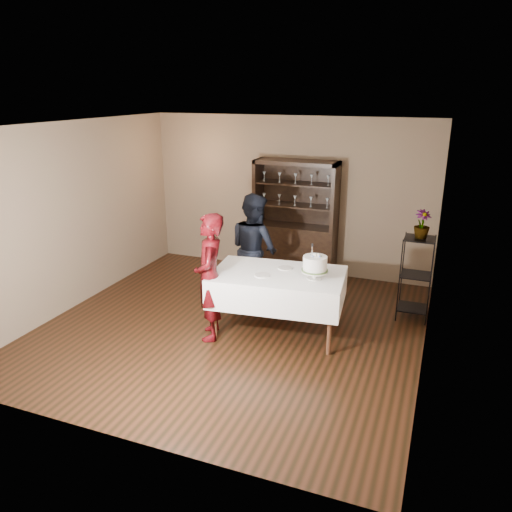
{
  "coord_description": "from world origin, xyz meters",
  "views": [
    {
      "loc": [
        2.54,
        -5.68,
        3.13
      ],
      "look_at": [
        0.31,
        0.1,
        1.04
      ],
      "focal_mm": 35.0,
      "sensor_mm": 36.0,
      "label": 1
    }
  ],
  "objects_px": {
    "woman": "(210,277)",
    "man": "(254,248)",
    "potted_plant": "(422,224)",
    "china_hutch": "(295,238)",
    "cake_table": "(278,287)",
    "cake": "(315,265)",
    "plant_etagere": "(416,275)"
  },
  "relations": [
    {
      "from": "potted_plant",
      "to": "cake_table",
      "type": "bearing_deg",
      "value": -145.56
    },
    {
      "from": "woman",
      "to": "cake",
      "type": "distance_m",
      "value": 1.34
    },
    {
      "from": "china_hutch",
      "to": "cake_table",
      "type": "distance_m",
      "value": 2.23
    },
    {
      "from": "cake_table",
      "to": "man",
      "type": "xyz_separation_m",
      "value": [
        -0.68,
        0.89,
        0.19
      ]
    },
    {
      "from": "cake",
      "to": "potted_plant",
      "type": "relative_size",
      "value": 1.2
    },
    {
      "from": "potted_plant",
      "to": "woman",
      "type": "bearing_deg",
      "value": -147.55
    },
    {
      "from": "cake",
      "to": "potted_plant",
      "type": "height_order",
      "value": "potted_plant"
    },
    {
      "from": "china_hutch",
      "to": "cake_table",
      "type": "relative_size",
      "value": 1.11
    },
    {
      "from": "woman",
      "to": "cake",
      "type": "relative_size",
      "value": 3.6
    },
    {
      "from": "china_hutch",
      "to": "woman",
      "type": "bearing_deg",
      "value": -97.65
    },
    {
      "from": "woman",
      "to": "man",
      "type": "height_order",
      "value": "man"
    },
    {
      "from": "china_hutch",
      "to": "woman",
      "type": "height_order",
      "value": "china_hutch"
    },
    {
      "from": "china_hutch",
      "to": "cake_table",
      "type": "bearing_deg",
      "value": -78.86
    },
    {
      "from": "plant_etagere",
      "to": "cake_table",
      "type": "relative_size",
      "value": 0.67
    },
    {
      "from": "cake_table",
      "to": "cake",
      "type": "relative_size",
      "value": 3.88
    },
    {
      "from": "cake",
      "to": "china_hutch",
      "type": "bearing_deg",
      "value": 112.59
    },
    {
      "from": "china_hutch",
      "to": "cake_table",
      "type": "height_order",
      "value": "china_hutch"
    },
    {
      "from": "cake_table",
      "to": "plant_etagere",
      "type": "bearing_deg",
      "value": 34.5
    },
    {
      "from": "woman",
      "to": "potted_plant",
      "type": "distance_m",
      "value": 2.94
    },
    {
      "from": "man",
      "to": "cake",
      "type": "xyz_separation_m",
      "value": [
        1.17,
        -0.92,
        0.2
      ]
    },
    {
      "from": "china_hutch",
      "to": "plant_etagere",
      "type": "distance_m",
      "value": 2.33
    },
    {
      "from": "plant_etagere",
      "to": "cake",
      "type": "distance_m",
      "value": 1.69
    },
    {
      "from": "cake",
      "to": "potted_plant",
      "type": "distance_m",
      "value": 1.68
    },
    {
      "from": "potted_plant",
      "to": "man",
      "type": "bearing_deg",
      "value": -174.07
    },
    {
      "from": "cake_table",
      "to": "cake",
      "type": "distance_m",
      "value": 0.62
    },
    {
      "from": "plant_etagere",
      "to": "potted_plant",
      "type": "relative_size",
      "value": 3.1
    },
    {
      "from": "china_hutch",
      "to": "potted_plant",
      "type": "bearing_deg",
      "value": -26.66
    },
    {
      "from": "woman",
      "to": "man",
      "type": "relative_size",
      "value": 0.99
    },
    {
      "from": "china_hutch",
      "to": "cake",
      "type": "relative_size",
      "value": 4.31
    },
    {
      "from": "woman",
      "to": "cake",
      "type": "bearing_deg",
      "value": 83.84
    },
    {
      "from": "potted_plant",
      "to": "china_hutch",
      "type": "bearing_deg",
      "value": 153.34
    },
    {
      "from": "woman",
      "to": "potted_plant",
      "type": "relative_size",
      "value": 4.32
    }
  ]
}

